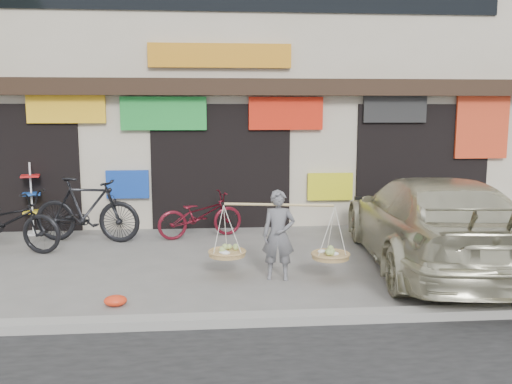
{
  "coord_description": "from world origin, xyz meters",
  "views": [
    {
      "loc": [
        -0.22,
        -8.23,
        2.56
      ],
      "look_at": [
        0.55,
        0.9,
        1.18
      ],
      "focal_mm": 38.0,
      "sensor_mm": 36.0,
      "label": 1
    }
  ],
  "objects": [
    {
      "name": "red_bag",
      "position": [
        -1.5,
        -1.23,
        0.07
      ],
      "size": [
        0.31,
        0.25,
        0.14
      ],
      "primitive_type": "ellipsoid",
      "color": "#F23716",
      "rests_on": "ground"
    },
    {
      "name": "shophouse_block",
      "position": [
        -0.0,
        6.42,
        3.45
      ],
      "size": [
        14.0,
        6.32,
        7.0
      ],
      "color": "beige",
      "rests_on": "ground"
    },
    {
      "name": "kerb",
      "position": [
        0.0,
        -2.0,
        0.06
      ],
      "size": [
        70.0,
        0.25,
        0.12
      ],
      "primitive_type": "cube",
      "color": "gray",
      "rests_on": "ground"
    },
    {
      "name": "bike_2",
      "position": [
        -0.45,
        2.61,
        0.46
      ],
      "size": [
        1.87,
        1.13,
        0.93
      ],
      "primitive_type": "imported",
      "rotation": [
        0.0,
        0.0,
        1.89
      ],
      "color": "#560E1A",
      "rests_on": "ground"
    },
    {
      "name": "ground",
      "position": [
        0.0,
        0.0,
        0.0
      ],
      "size": [
        70.0,
        70.0,
        0.0
      ],
      "primitive_type": "plane",
      "color": "slate",
      "rests_on": "ground"
    },
    {
      "name": "street_vendor",
      "position": [
        0.79,
        -0.26,
        0.62
      ],
      "size": [
        2.12,
        0.83,
        1.38
      ],
      "rotation": [
        0.0,
        0.0,
        -0.17
      ],
      "color": "slate",
      "rests_on": "ground"
    },
    {
      "name": "suv",
      "position": [
        3.38,
        0.22,
        0.75
      ],
      "size": [
        2.61,
        5.38,
        1.51
      ],
      "rotation": [
        0.0,
        0.0,
        3.04
      ],
      "color": "beige",
      "rests_on": "ground"
    },
    {
      "name": "display_rack",
      "position": [
        -3.94,
        3.21,
        0.61
      ],
      "size": [
        0.43,
        0.43,
        1.51
      ],
      "rotation": [
        0.0,
        0.0,
        0.23
      ],
      "color": "silver",
      "rests_on": "ground"
    },
    {
      "name": "bike_1",
      "position": [
        -2.65,
        2.42,
        0.64
      ],
      "size": [
        2.2,
        1.0,
        1.28
      ],
      "primitive_type": "imported",
      "rotation": [
        0.0,
        0.0,
        1.38
      ],
      "color": "black",
      "rests_on": "ground"
    },
    {
      "name": "bike_0",
      "position": [
        -3.96,
        1.76,
        0.57
      ],
      "size": [
        2.28,
        1.28,
        1.14
      ],
      "primitive_type": "imported",
      "rotation": [
        0.0,
        0.0,
        1.32
      ],
      "color": "black",
      "rests_on": "ground"
    }
  ]
}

